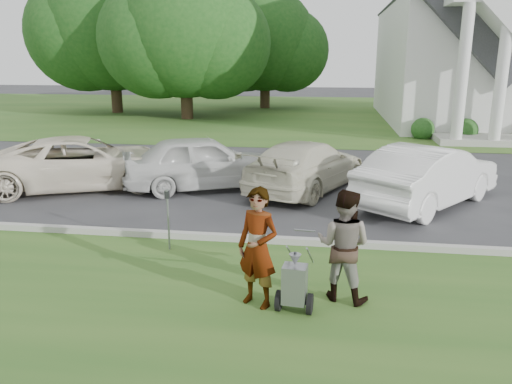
% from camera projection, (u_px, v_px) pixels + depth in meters
% --- Properties ---
extents(ground, '(120.00, 120.00, 0.00)m').
position_uv_depth(ground, '(273.00, 253.00, 9.89)').
color(ground, '#333335').
rests_on(ground, ground).
extents(grass_strip, '(80.00, 7.00, 0.01)m').
position_uv_depth(grass_strip, '(250.00, 333.00, 7.02)').
color(grass_strip, '#2D591E').
rests_on(grass_strip, ground).
extents(church_lawn, '(80.00, 30.00, 0.01)m').
position_uv_depth(church_lawn, '(315.00, 113.00, 35.70)').
color(church_lawn, '#2D591E').
rests_on(church_lawn, ground).
extents(curb, '(80.00, 0.18, 0.15)m').
position_uv_depth(curb, '(276.00, 240.00, 10.40)').
color(curb, '#9E9E93').
rests_on(curb, ground).
extents(church, '(9.19, 19.00, 24.10)m').
position_uv_depth(church, '(470.00, 20.00, 29.20)').
color(church, white).
rests_on(church, ground).
extents(tree_left, '(10.63, 8.40, 9.71)m').
position_uv_depth(tree_left, '(184.00, 36.00, 30.70)').
color(tree_left, '#332316').
rests_on(tree_left, ground).
extents(tree_far, '(11.64, 9.20, 10.73)m').
position_uv_depth(tree_far, '(112.00, 29.00, 34.25)').
color(tree_far, '#332316').
rests_on(tree_far, ground).
extents(tree_back, '(9.61, 7.60, 8.89)m').
position_uv_depth(tree_back, '(265.00, 45.00, 37.89)').
color(tree_back, '#332316').
rests_on(tree_back, ground).
extents(striping_cart, '(0.58, 1.13, 1.02)m').
position_uv_depth(striping_cart, '(295.00, 285.00, 7.51)').
color(striping_cart, black).
rests_on(striping_cart, ground).
extents(person_left, '(0.81, 0.70, 1.88)m').
position_uv_depth(person_left, '(258.00, 249.00, 7.59)').
color(person_left, '#999999').
rests_on(person_left, ground).
extents(person_right, '(1.05, 0.92, 1.80)m').
position_uv_depth(person_right, '(343.00, 246.00, 7.80)').
color(person_right, '#999999').
rests_on(person_right, ground).
extents(parking_meter_near, '(0.09, 0.08, 1.26)m').
position_uv_depth(parking_meter_near, '(168.00, 212.00, 9.88)').
color(parking_meter_near, gray).
rests_on(parking_meter_near, ground).
extents(car_a, '(6.06, 4.46, 1.53)m').
position_uv_depth(car_a, '(83.00, 163.00, 14.73)').
color(car_a, '#F3E7CE').
rests_on(car_a, ground).
extents(car_b, '(5.05, 3.59, 1.60)m').
position_uv_depth(car_b, '(204.00, 162.00, 14.65)').
color(car_b, silver).
rests_on(car_b, ground).
extents(car_c, '(3.85, 5.38, 1.45)m').
position_uv_depth(car_c, '(306.00, 166.00, 14.54)').
color(car_c, beige).
rests_on(car_c, ground).
extents(car_d, '(4.32, 4.87, 1.60)m').
position_uv_depth(car_d, '(428.00, 176.00, 12.96)').
color(car_d, white).
rests_on(car_d, ground).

